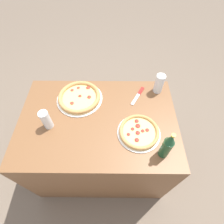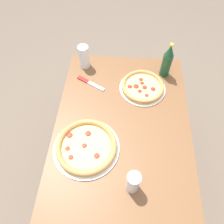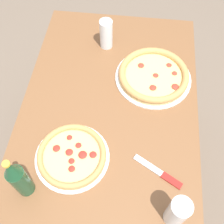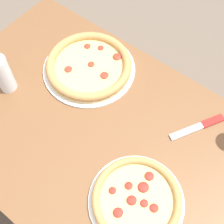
# 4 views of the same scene
# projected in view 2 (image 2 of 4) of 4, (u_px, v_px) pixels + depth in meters

# --- Properties ---
(ground_plane) EXTENTS (8.00, 8.00, 0.00)m
(ground_plane) POSITION_uv_depth(u_px,v_px,m) (119.00, 171.00, 1.82)
(ground_plane) COLOR #6B5B4C
(table) EXTENTS (1.10, 0.74, 0.75)m
(table) POSITION_uv_depth(u_px,v_px,m) (120.00, 153.00, 1.51)
(table) COLOR brown
(table) RESTS_ON ground_plane
(pizza_margherita) EXTENTS (0.28, 0.28, 0.04)m
(pizza_margherita) POSITION_uv_depth(u_px,v_px,m) (143.00, 87.00, 1.33)
(pizza_margherita) COLOR white
(pizza_margherita) RESTS_ON table
(pizza_pepperoni) EXTENTS (0.34, 0.34, 0.04)m
(pizza_pepperoni) POSITION_uv_depth(u_px,v_px,m) (86.00, 146.00, 1.10)
(pizza_pepperoni) COLOR white
(pizza_pepperoni) RESTS_ON table
(glass_orange_juice) EXTENTS (0.06, 0.06, 0.15)m
(glass_orange_juice) POSITION_uv_depth(u_px,v_px,m) (133.00, 183.00, 0.96)
(glass_orange_juice) COLOR white
(glass_orange_juice) RESTS_ON table
(glass_water) EXTENTS (0.07, 0.07, 0.15)m
(glass_water) POSITION_uv_depth(u_px,v_px,m) (84.00, 58.00, 1.40)
(glass_water) COLOR white
(glass_water) RESTS_ON table
(beer_bottle) EXTENTS (0.06, 0.06, 0.24)m
(beer_bottle) POSITION_uv_depth(u_px,v_px,m) (167.00, 61.00, 1.32)
(beer_bottle) COLOR #194728
(beer_bottle) RESTS_ON table
(knife) EXTENTS (0.12, 0.19, 0.01)m
(knife) POSITION_uv_depth(u_px,v_px,m) (90.00, 83.00, 1.37)
(knife) COLOR maroon
(knife) RESTS_ON table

